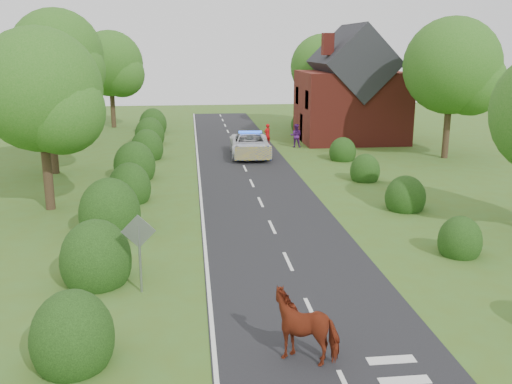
{
  "coord_description": "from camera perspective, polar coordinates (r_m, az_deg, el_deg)",
  "views": [
    {
      "loc": [
        -3.33,
        -14.83,
        7.5
      ],
      "look_at": [
        -0.57,
        9.07,
        1.3
      ],
      "focal_mm": 40.0,
      "sensor_mm": 36.0,
      "label": 1
    }
  ],
  "objects": [
    {
      "name": "cow",
      "position": [
        14.49,
        5.07,
        -13.53
      ],
      "size": [
        2.28,
        1.74,
        1.44
      ],
      "primitive_type": "imported",
      "rotation": [
        0.0,
        0.0,
        -1.95
      ],
      "color": "maroon",
      "rests_on": "ground"
    },
    {
      "name": "hedgerow_left",
      "position": [
        27.56,
        -13.02,
        -0.11
      ],
      "size": [
        2.75,
        50.41,
        3.0
      ],
      "color": "black",
      "rests_on": "ground"
    },
    {
      "name": "tree_left_c",
      "position": [
        45.64,
        -18.9,
        12.48
      ],
      "size": [
        6.97,
        6.8,
        10.22
      ],
      "color": "#332316",
      "rests_on": "ground"
    },
    {
      "name": "road_markings",
      "position": [
        28.8,
        -2.93,
        -0.61
      ],
      "size": [
        4.96,
        70.0,
        0.01
      ],
      "color": "white",
      "rests_on": "road"
    },
    {
      "name": "ground",
      "position": [
        16.95,
        5.55,
        -11.88
      ],
      "size": [
        120.0,
        120.0,
        0.0
      ],
      "primitive_type": "plane",
      "color": "#48641F"
    },
    {
      "name": "tree_right_b",
      "position": [
        40.71,
        19.45,
        11.45
      ],
      "size": [
        6.56,
        6.4,
        9.4
      ],
      "color": "#332316",
      "rests_on": "ground"
    },
    {
      "name": "police_van",
      "position": [
        39.77,
        -0.58,
        4.76
      ],
      "size": [
        2.92,
        5.95,
        1.76
      ],
      "rotation": [
        0.0,
        0.0,
        -0.04
      ],
      "color": "silver",
      "rests_on": "ground"
    },
    {
      "name": "pedestrian_purple",
      "position": [
        43.41,
        4.01,
        5.64
      ],
      "size": [
        1.01,
        0.88,
        1.76
      ],
      "primitive_type": "imported",
      "rotation": [
        0.0,
        0.0,
        2.87
      ],
      "color": "#4A1767",
      "rests_on": "ground"
    },
    {
      "name": "tree_right_c",
      "position": [
        54.21,
        7.0,
        12.06
      ],
      "size": [
        6.15,
        6.0,
        8.58
      ],
      "color": "#332316",
      "rests_on": "ground"
    },
    {
      "name": "tree_left_b",
      "position": [
        35.67,
        -19.7,
        9.67
      ],
      "size": [
        5.74,
        5.6,
        8.07
      ],
      "color": "#332316",
      "rests_on": "ground"
    },
    {
      "name": "tree_left_a",
      "position": [
        27.54,
        -20.32,
        9.07
      ],
      "size": [
        5.74,
        5.6,
        8.38
      ],
      "color": "#332316",
      "rests_on": "ground"
    },
    {
      "name": "road_sign",
      "position": [
        17.9,
        -11.62,
        -4.93
      ],
      "size": [
        1.06,
        0.08,
        2.53
      ],
      "color": "gray",
      "rests_on": "ground"
    },
    {
      "name": "hedgerow_right",
      "position": [
        28.73,
        13.83,
        0.02
      ],
      "size": [
        2.1,
        45.78,
        2.1
      ],
      "color": "black",
      "rests_on": "ground"
    },
    {
      "name": "tree_left_d",
      "position": [
        55.14,
        -14.11,
        12.09
      ],
      "size": [
        6.15,
        6.0,
        8.89
      ],
      "color": "#332316",
      "rests_on": "ground"
    },
    {
      "name": "house",
      "position": [
        46.78,
        9.47,
        9.7
      ],
      "size": [
        8.0,
        7.4,
        9.17
      ],
      "color": "maroon",
      "rests_on": "ground"
    },
    {
      "name": "road",
      "position": [
        30.94,
        -0.22,
        0.44
      ],
      "size": [
        6.0,
        70.0,
        0.02
      ],
      "primitive_type": "cube",
      "color": "black",
      "rests_on": "ground"
    },
    {
      "name": "pedestrian_red",
      "position": [
        44.43,
        1.14,
        5.79
      ],
      "size": [
        0.71,
        0.66,
        1.62
      ],
      "primitive_type": "imported",
      "rotation": [
        0.0,
        0.0,
        3.75
      ],
      "color": "#BA0D0E",
      "rests_on": "ground"
    }
  ]
}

